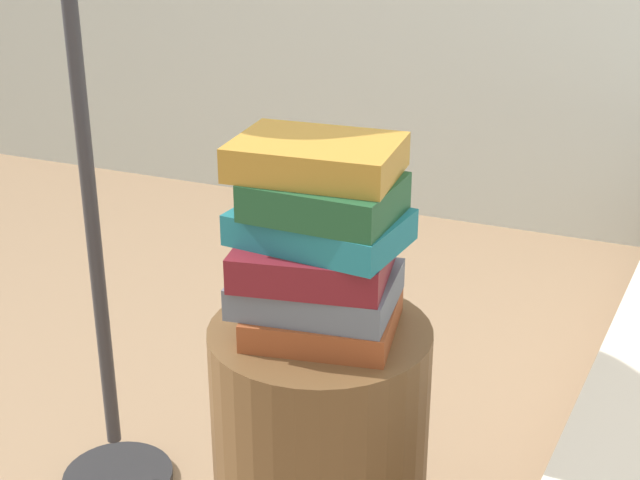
# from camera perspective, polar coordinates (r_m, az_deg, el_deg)

# --- Properties ---
(side_table) EXTENTS (0.37, 0.37, 0.57)m
(side_table) POSITION_cam_1_polar(r_m,az_deg,el_deg) (1.68, 0.00, -14.04)
(side_table) COLOR brown
(side_table) RESTS_ON ground_plane
(book_rust) EXTENTS (0.26, 0.24, 0.05)m
(book_rust) POSITION_cam_1_polar(r_m,az_deg,el_deg) (1.52, 0.24, -4.73)
(book_rust) COLOR #994723
(book_rust) RESTS_ON side_table
(book_slate) EXTENTS (0.27, 0.23, 0.05)m
(book_slate) POSITION_cam_1_polar(r_m,az_deg,el_deg) (1.49, -0.27, -3.05)
(book_slate) COLOR slate
(book_slate) RESTS_ON book_rust
(book_maroon) EXTENTS (0.27, 0.23, 0.06)m
(book_maroon) POSITION_cam_1_polar(r_m,az_deg,el_deg) (1.47, -0.39, -1.19)
(book_maroon) COLOR maroon
(book_maroon) RESTS_ON book_slate
(book_teal) EXTENTS (0.27, 0.20, 0.05)m
(book_teal) POSITION_cam_1_polar(r_m,az_deg,el_deg) (1.45, -0.11, 0.84)
(book_teal) COLOR #1E727F
(book_teal) RESTS_ON book_maroon
(book_forest) EXTENTS (0.23, 0.18, 0.06)m
(book_forest) POSITION_cam_1_polar(r_m,az_deg,el_deg) (1.42, 0.27, 2.65)
(book_forest) COLOR #1E512D
(book_forest) RESTS_ON book_teal
(book_ochre) EXTENTS (0.26, 0.20, 0.05)m
(book_ochre) POSITION_cam_1_polar(r_m,az_deg,el_deg) (1.43, -0.20, 5.09)
(book_ochre) COLOR #B7842D
(book_ochre) RESTS_ON book_forest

